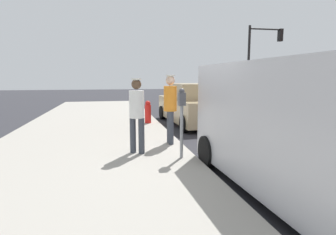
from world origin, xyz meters
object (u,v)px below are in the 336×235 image
pedestrian_in_white (137,111)px  parked_sedan_behind (193,106)px  parked_van (321,129)px  pedestrian_in_orange (170,104)px  parking_meter_near (182,111)px  traffic_light_corner (261,52)px  fire_hydrant (148,112)px

pedestrian_in_white → parked_sedan_behind: bearing=-120.3°
pedestrian_in_white → parked_sedan_behind: 5.33m
pedestrian_in_white → parked_van: size_ratio=0.33×
pedestrian_in_white → pedestrian_in_orange: 1.26m
parking_meter_near → traffic_light_corner: 14.48m
parked_van → parking_meter_near: bearing=-57.3°
pedestrian_in_orange → fire_hydrant: bearing=-87.7°
parked_van → traffic_light_corner: (-6.78, -14.00, 2.36)m
pedestrian_in_white → pedestrian_in_orange: pedestrian_in_orange is taller
parked_van → pedestrian_in_orange: bearing=-68.6°
pedestrian_in_white → fire_hydrant: 4.44m
pedestrian_in_white → parked_sedan_behind: (-2.68, -4.59, -0.39)m
parked_van → traffic_light_corner: 15.73m
pedestrian_in_white → traffic_light_corner: traffic_light_corner is taller
parking_meter_near → pedestrian_in_white: 1.08m
pedestrian_in_orange → parked_van: parked_van is taller
parking_meter_near → pedestrian_in_orange: (-0.04, -1.39, 0.02)m
parking_meter_near → parked_van: size_ratio=0.29×
traffic_light_corner → parking_meter_near: bearing=54.6°
parking_meter_near → pedestrian_in_white: pedestrian_in_white is taller
parked_sedan_behind → traffic_light_corner: bearing=-135.1°
parking_meter_near → traffic_light_corner: size_ratio=0.29×
traffic_light_corner → fire_hydrant: 11.16m
fire_hydrant → parked_van: bearing=102.5°
parked_van → fire_hydrant: size_ratio=6.11×
pedestrian_in_white → parked_van: (-2.41, 2.91, 0.01)m
pedestrian_in_white → parked_van: parked_van is taller
pedestrian_in_orange → parked_van: 4.00m
parking_meter_near → pedestrian_in_orange: size_ratio=0.84×
traffic_light_corner → parked_van: bearing=64.2°
pedestrian_in_orange → traffic_light_corner: 13.36m
parked_van → parked_sedan_behind: bearing=-92.1°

